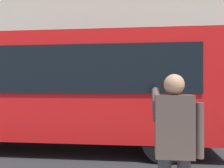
{
  "coord_description": "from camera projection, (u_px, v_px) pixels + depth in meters",
  "views": [
    {
      "loc": [
        -0.98,
        7.13,
        1.74
      ],
      "look_at": [
        -0.11,
        0.02,
        1.76
      ],
      "focal_mm": 42.34,
      "sensor_mm": 36.0,
      "label": 1
    }
  ],
  "objects": [
    {
      "name": "pedestrian_photographer",
      "position": [
        174.0,
        141.0,
        2.79
      ],
      "size": [
        0.53,
        0.52,
        1.7
      ],
      "color": "#2D2D33",
      "rests_on": "sidewalk_curb"
    },
    {
      "name": "ground_plane",
      "position": [
        108.0,
        148.0,
        7.19
      ],
      "size": [
        60.0,
        60.0,
        0.0
      ],
      "primitive_type": "plane",
      "color": "#232326"
    },
    {
      "name": "building_facade_far",
      "position": [
        126.0,
        4.0,
        13.95
      ],
      "size": [
        28.0,
        1.55,
        12.0
      ],
      "color": "beige",
      "rests_on": "ground_plane"
    },
    {
      "name": "red_bus",
      "position": [
        50.0,
        87.0,
        7.3
      ],
      "size": [
        9.05,
        2.54,
        3.08
      ],
      "color": "red",
      "rests_on": "ground_plane"
    }
  ]
}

